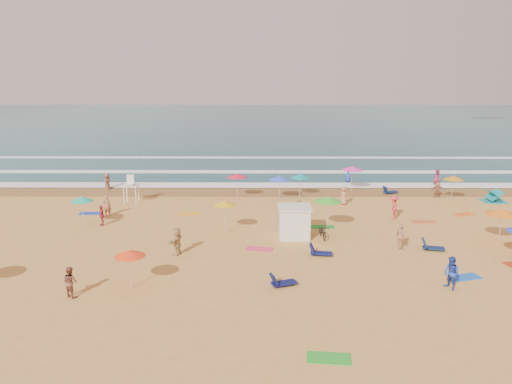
{
  "coord_description": "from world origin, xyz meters",
  "views": [
    {
      "loc": [
        -2.59,
        -33.15,
        10.67
      ],
      "look_at": [
        -2.82,
        6.0,
        1.5
      ],
      "focal_mm": 35.0,
      "sensor_mm": 36.0,
      "label": 1
    }
  ],
  "objects": [
    {
      "name": "cabana_roof",
      "position": [
        -0.2,
        -0.89,
        2.06
      ],
      "size": [
        2.2,
        2.2,
        0.12
      ],
      "primitive_type": "cube",
      "color": "silver",
      "rests_on": "cabana"
    },
    {
      "name": "beachgoers",
      "position": [
        -1.05,
        2.7,
        0.8
      ],
      "size": [
        45.16,
        27.44,
        2.12
      ],
      "color": "#2645B4",
      "rests_on": "ground"
    },
    {
      "name": "wet_sand",
      "position": [
        0.0,
        12.5,
        0.01
      ],
      "size": [
        220.0,
        220.0,
        0.0
      ],
      "primitive_type": "plane",
      "color": "olive",
      "rests_on": "ground"
    },
    {
      "name": "ground",
      "position": [
        0.0,
        0.0,
        0.0
      ],
      "size": [
        220.0,
        220.0,
        0.0
      ],
      "primitive_type": "plane",
      "color": "gold",
      "rests_on": "ground"
    },
    {
      "name": "lifeguard_stand",
      "position": [
        -13.48,
        8.12,
        1.05
      ],
      "size": [
        1.2,
        1.2,
        2.1
      ],
      "primitive_type": null,
      "color": "white",
      "rests_on": "ground"
    },
    {
      "name": "towels",
      "position": [
        -0.48,
        -2.75,
        0.01
      ],
      "size": [
        40.11,
        21.88,
        0.03
      ],
      "color": "#CD4919",
      "rests_on": "ground"
    },
    {
      "name": "cabana",
      "position": [
        -0.2,
        -0.89,
        1.0
      ],
      "size": [
        2.0,
        2.0,
        2.0
      ],
      "primitive_type": "cube",
      "color": "silver",
      "rests_on": "ground"
    },
    {
      "name": "bicycle",
      "position": [
        1.7,
        -1.19,
        0.45
      ],
      "size": [
        0.77,
        1.77,
        0.9
      ],
      "primitive_type": "imported",
      "rotation": [
        0.0,
        0.0,
        0.1
      ],
      "color": "black",
      "rests_on": "ground"
    },
    {
      "name": "surf_foam",
      "position": [
        0.0,
        21.32,
        0.1
      ],
      "size": [
        200.0,
        18.7,
        0.05
      ],
      "color": "white",
      "rests_on": "ground"
    },
    {
      "name": "ocean",
      "position": [
        0.0,
        84.0,
        0.0
      ],
      "size": [
        220.0,
        140.0,
        0.18
      ],
      "primitive_type": "cube",
      "color": "#0C4756",
      "rests_on": "ground"
    },
    {
      "name": "loungers",
      "position": [
        9.5,
        -1.66,
        0.17
      ],
      "size": [
        52.09,
        22.35,
        0.34
      ],
      "color": "#101950",
      "rests_on": "ground"
    },
    {
      "name": "beach_umbrellas",
      "position": [
        3.19,
        1.73,
        2.13
      ],
      "size": [
        55.75,
        24.67,
        0.8
      ],
      "color": "#CF2E56",
      "rests_on": "ground"
    }
  ]
}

